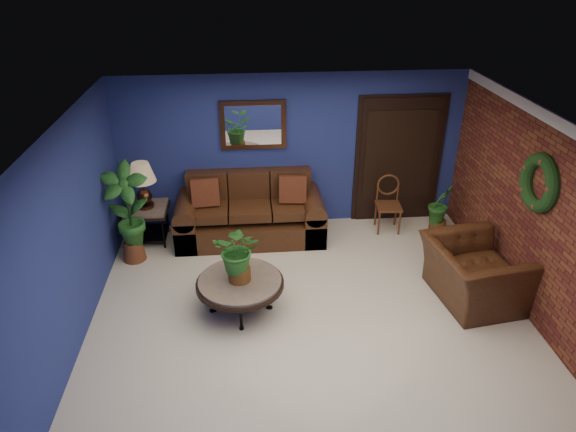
{
  "coord_description": "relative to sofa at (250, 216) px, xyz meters",
  "views": [
    {
      "loc": [
        -0.74,
        -5.17,
        4.18
      ],
      "look_at": [
        -0.23,
        0.55,
        1.13
      ],
      "focal_mm": 32.0,
      "sensor_mm": 36.0,
      "label": 1
    }
  ],
  "objects": [
    {
      "name": "floor",
      "position": [
        0.7,
        -2.09,
        -0.34
      ],
      "size": [
        5.5,
        5.5,
        0.0
      ],
      "primitive_type": "plane",
      "color": "beige",
      "rests_on": "ground"
    },
    {
      "name": "wall_back",
      "position": [
        0.7,
        0.41,
        0.91
      ],
      "size": [
        5.5,
        0.04,
        2.5
      ],
      "primitive_type": "cube",
      "color": "navy",
      "rests_on": "ground"
    },
    {
      "name": "wall_left",
      "position": [
        -2.05,
        -2.09,
        0.91
      ],
      "size": [
        0.04,
        5.0,
        2.5
      ],
      "primitive_type": "cube",
      "color": "navy",
      "rests_on": "ground"
    },
    {
      "name": "wall_right_brick",
      "position": [
        3.45,
        -2.09,
        0.91
      ],
      "size": [
        0.04,
        5.0,
        2.5
      ],
      "primitive_type": "cube",
      "color": "brown",
      "rests_on": "ground"
    },
    {
      "name": "ceiling",
      "position": [
        0.7,
        -2.09,
        2.16
      ],
      "size": [
        5.5,
        5.0,
        0.02
      ],
      "primitive_type": "cube",
      "color": "silver",
      "rests_on": "wall_back"
    },
    {
      "name": "crown_molding",
      "position": [
        3.42,
        -2.09,
        2.09
      ],
      "size": [
        0.03,
        5.0,
        0.14
      ],
      "primitive_type": "cube",
      "color": "white",
      "rests_on": "wall_right_brick"
    },
    {
      "name": "wall_mirror",
      "position": [
        0.1,
        0.37,
        1.38
      ],
      "size": [
        1.02,
        0.06,
        0.77
      ],
      "primitive_type": "cube",
      "color": "#472716",
      "rests_on": "wall_back"
    },
    {
      "name": "closet_door",
      "position": [
        2.45,
        0.38,
        0.71
      ],
      "size": [
        1.44,
        0.06,
        2.18
      ],
      "primitive_type": "cube",
      "color": "black",
      "rests_on": "wall_back"
    },
    {
      "name": "wreath",
      "position": [
        3.39,
        -2.04,
        1.36
      ],
      "size": [
        0.16,
        0.72,
        0.72
      ],
      "primitive_type": "torus",
      "rotation": [
        0.0,
        1.57,
        0.0
      ],
      "color": "black",
      "rests_on": "wall_right_brick"
    },
    {
      "name": "sofa",
      "position": [
        0.0,
        0.0,
        0.0
      ],
      "size": [
        2.31,
        1.0,
        1.04
      ],
      "color": "#432713",
      "rests_on": "ground"
    },
    {
      "name": "coffee_table",
      "position": [
        -0.17,
        -1.94,
        0.08
      ],
      "size": [
        1.11,
        1.11,
        0.48
      ],
      "rotation": [
        0.0,
        0.0,
        -0.21
      ],
      "color": "#56504C",
      "rests_on": "ground"
    },
    {
      "name": "end_table",
      "position": [
        -1.6,
        -0.04,
        0.11
      ],
      "size": [
        0.65,
        0.65,
        0.59
      ],
      "color": "#56504C",
      "rests_on": "ground"
    },
    {
      "name": "table_lamp",
      "position": [
        -1.6,
        -0.04,
        0.71
      ],
      "size": [
        0.42,
        0.42,
        0.7
      ],
      "color": "#472716",
      "rests_on": "end_table"
    },
    {
      "name": "side_chair",
      "position": [
        2.24,
        0.03,
        0.18
      ],
      "size": [
        0.42,
        0.42,
        0.92
      ],
      "rotation": [
        0.0,
        0.0,
        -0.08
      ],
      "color": "brown",
      "rests_on": "ground"
    },
    {
      "name": "armchair",
      "position": [
        2.85,
        -1.95,
        0.06
      ],
      "size": [
        1.23,
        1.36,
        0.79
      ],
      "primitive_type": "imported",
      "rotation": [
        0.0,
        0.0,
        1.71
      ],
      "color": "#432713",
      "rests_on": "ground"
    },
    {
      "name": "coffee_plant",
      "position": [
        -0.17,
        -1.94,
        0.55
      ],
      "size": [
        0.65,
        0.6,
        0.76
      ],
      "color": "brown",
      "rests_on": "coffee_table"
    },
    {
      "name": "floor_plant",
      "position": [
        3.05,
        -0.15,
        0.1
      ],
      "size": [
        0.45,
        0.4,
        0.85
      ],
      "color": "brown",
      "rests_on": "ground"
    },
    {
      "name": "tall_plant",
      "position": [
        -1.75,
        -0.58,
        0.48
      ],
      "size": [
        0.67,
        0.46,
        1.52
      ],
      "color": "brown",
      "rests_on": "ground"
    }
  ]
}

